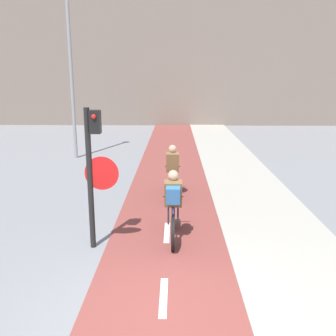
{
  "coord_description": "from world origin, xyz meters",
  "views": [
    {
      "loc": [
        0.17,
        -4.72,
        3.39
      ],
      "look_at": [
        0.0,
        4.2,
        1.2
      ],
      "focal_mm": 40.0,
      "sensor_mm": 36.0,
      "label": 1
    }
  ],
  "objects": [
    {
      "name": "ground_plane",
      "position": [
        0.0,
        0.0,
        0.0
      ],
      "size": [
        120.0,
        120.0,
        0.0
      ],
      "primitive_type": "plane",
      "color": "gray"
    },
    {
      "name": "cyclist_far",
      "position": [
        0.1,
        5.64,
        0.67
      ],
      "size": [
        0.46,
        1.7,
        1.51
      ],
      "color": "black",
      "rests_on": "ground_plane"
    },
    {
      "name": "traffic_light_pole",
      "position": [
        -1.4,
        2.3,
        1.76
      ],
      "size": [
        0.67,
        0.25,
        2.83
      ],
      "color": "black",
      "rests_on": "ground_plane"
    },
    {
      "name": "bike_lane",
      "position": [
        0.0,
        0.0,
        0.01
      ],
      "size": [
        2.46,
        60.0,
        0.02
      ],
      "color": "brown",
      "rests_on": "ground_plane"
    },
    {
      "name": "cyclist_near",
      "position": [
        0.14,
        2.67,
        0.72
      ],
      "size": [
        0.46,
        1.75,
        1.53
      ],
      "color": "black",
      "rests_on": "ground_plane"
    },
    {
      "name": "sidewalk_strip",
      "position": [
        2.43,
        0.0,
        0.03
      ],
      "size": [
        2.4,
        60.0,
        0.05
      ],
      "color": "#A8A399",
      "rests_on": "ground_plane"
    },
    {
      "name": "street_lamp_far",
      "position": [
        -4.06,
        10.87,
        4.65
      ],
      "size": [
        0.36,
        0.36,
        7.73
      ],
      "color": "gray",
      "rests_on": "ground_plane"
    },
    {
      "name": "building_row_background",
      "position": [
        0.0,
        24.29,
        4.74
      ],
      "size": [
        60.0,
        5.2,
        9.46
      ],
      "color": "slate",
      "rests_on": "ground_plane"
    }
  ]
}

